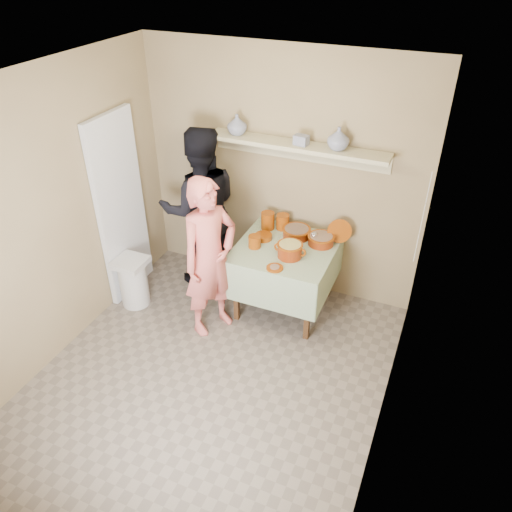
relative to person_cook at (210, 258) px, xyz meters
The scene contains 22 objects.
ground 1.14m from the person_cook, 66.63° to the right, with size 3.50×3.50×0.00m, color #6F6257.
tile_panel 1.19m from the person_cook, 168.62° to the left, with size 0.06×0.70×2.00m, color silver.
plate_stack_a 0.87m from the person_cook, 73.18° to the left, with size 0.14×0.14×0.19m, color #78330C.
plate_stack_b 0.98m from the person_cook, 65.92° to the left, with size 0.14×0.14×0.16m, color #78330C.
bowl_stack 0.52m from the person_cook, 58.47° to the left, with size 0.13×0.13×0.13m, color #78330C.
empty_bowl 0.69m from the person_cook, 64.67° to the left, with size 0.18×0.18×0.05m, color #78330C.
propped_lid 1.34m from the person_cook, 40.81° to the left, with size 0.25×0.25×0.02m, color #78330C.
vase_right 1.63m from the person_cook, 45.07° to the left, with size 0.20×0.20×0.21m, color navy.
vase_left 1.36m from the person_cook, 97.31° to the left, with size 0.19×0.19×0.20m, color navy.
ceramic_box 1.41m from the person_cook, 57.70° to the left, with size 0.13×0.09×0.09m, color navy.
person_cook is the anchor object (origin of this frame).
person_helper 0.84m from the person_cook, 123.91° to the left, with size 0.89×0.69×1.82m, color black.
room_shell 1.11m from the person_cook, 66.63° to the right, with size 3.04×3.54×2.62m.
serving_table 0.81m from the person_cook, 45.04° to the left, with size 0.97×0.97×0.76m.
cazuela_meat_a 0.99m from the person_cook, 53.37° to the left, with size 0.30×0.30×0.10m.
cazuela_meat_b 1.15m from the person_cook, 41.06° to the left, with size 0.28×0.28×0.10m.
ladle 1.08m from the person_cook, 41.75° to the left, with size 0.08×0.26×0.19m.
cazuela_rice 0.77m from the person_cook, 32.50° to the left, with size 0.33×0.25×0.14m.
front_plate 0.62m from the person_cook, 15.36° to the left, with size 0.16×0.16×0.03m.
wall_shelf 1.36m from the person_cook, 61.31° to the left, with size 1.80×0.25×0.21m.
trash_bin 1.09m from the person_cook, behind, with size 0.32×0.32×0.56m.
electrical_cord 1.98m from the person_cook, 23.15° to the left, with size 0.01×0.05×0.90m.
Camera 1 is at (1.63, -2.73, 3.44)m, focal length 35.00 mm.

